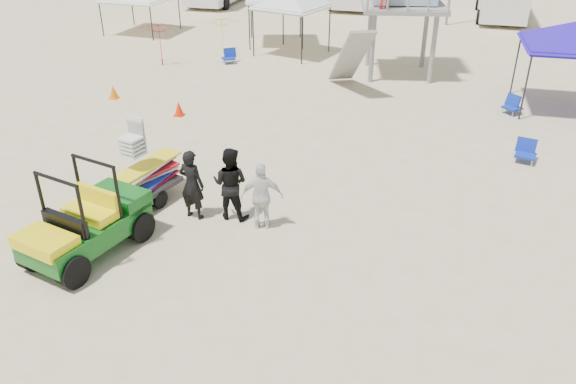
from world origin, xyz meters
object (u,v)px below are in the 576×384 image
(utility_cart, at_px, (82,217))
(man_left, at_px, (192,185))
(canopy_blue, at_px, (576,26))
(surf_trailer, at_px, (140,174))

(utility_cart, height_order, man_left, utility_cart)
(canopy_blue, bearing_deg, man_left, -131.69)
(surf_trailer, relative_size, canopy_blue, 0.67)
(utility_cart, xyz_separation_m, man_left, (1.52, 2.04, -0.06))
(utility_cart, relative_size, man_left, 1.65)
(surf_trailer, xyz_separation_m, canopy_blue, (10.73, 10.05, 2.09))
(utility_cart, distance_m, canopy_blue, 16.51)
(man_left, relative_size, canopy_blue, 0.50)
(utility_cart, relative_size, canopy_blue, 0.83)
(utility_cart, xyz_separation_m, canopy_blue, (10.74, 12.39, 1.96))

